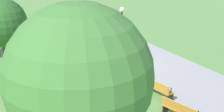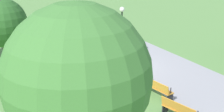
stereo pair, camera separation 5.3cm
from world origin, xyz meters
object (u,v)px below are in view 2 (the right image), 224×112
at_px(bench_5, 138,72).
at_px(person_seated, 105,48).
at_px(bench_3, 103,50).
at_px(lamp_post, 122,23).
at_px(bench_0, 56,32).
at_px(bench_1, 72,37).
at_px(bench_4, 120,60).
at_px(bench_6, 157,88).
at_px(tree_0, 78,78).
at_px(bench_2, 87,43).
at_px(bench_7, 180,111).
at_px(tree_2, 2,23).

bearing_deg(bench_5, person_seated, 173.46).
xyz_separation_m(bench_3, lamp_post, (1.12, 0.85, 2.06)).
xyz_separation_m(bench_5, person_seated, (-4.37, 0.13, 0.17)).
xyz_separation_m(bench_0, bench_1, (2.14, 0.64, 0.00)).
relative_size(bench_3, bench_4, 1.02).
xyz_separation_m(bench_6, tree_0, (4.75, -5.76, 3.53)).
distance_m(bench_0, bench_2, 4.47).
distance_m(bench_2, bench_6, 8.91).
bearing_deg(bench_2, person_seated, 19.65).
relative_size(bench_7, tree_2, 0.38).
distance_m(bench_3, bench_7, 8.90).
xyz_separation_m(person_seated, tree_0, (11.34, -6.18, 3.36)).
bearing_deg(person_seated, tree_2, -75.45).
bearing_deg(tree_2, person_seated, 99.76).
distance_m(bench_5, bench_6, 2.24).
relative_size(bench_4, bench_6, 0.97).
bearing_deg(bench_7, bench_3, 160.88).
height_order(bench_4, bench_5, same).
distance_m(bench_2, person_seated, 2.36).
distance_m(bench_2, bench_3, 2.24).
bearing_deg(tree_2, bench_7, 36.65).
distance_m(bench_6, lamp_post, 6.04).
bearing_deg(tree_0, bench_7, 115.80).
relative_size(bench_6, lamp_post, 0.48).
bearing_deg(bench_1, bench_3, 23.88).
bearing_deg(lamp_post, bench_7, -11.56).
distance_m(bench_7, person_seated, 8.82).
relative_size(bench_2, bench_4, 1.03).
distance_m(person_seated, tree_0, 13.34).
height_order(bench_2, bench_5, same).
xyz_separation_m(bench_4, bench_6, (4.45, -0.37, 0.00)).
distance_m(bench_7, lamp_post, 8.18).
relative_size(bench_1, lamp_post, 0.49).
distance_m(bench_1, bench_6, 11.10).
height_order(bench_5, bench_6, same).
height_order(bench_5, lamp_post, lamp_post).
height_order(bench_4, lamp_post, lamp_post).
relative_size(bench_6, person_seated, 1.44).
height_order(bench_1, bench_6, same).
height_order(bench_0, bench_5, same).
height_order(bench_7, person_seated, person_seated).
bearing_deg(bench_3, tree_2, -74.41).
bearing_deg(bench_4, person_seated, 178.90).
relative_size(bench_1, bench_4, 1.04).
bearing_deg(tree_0, lamp_post, 146.27).
bearing_deg(bench_3, bench_4, 7.17).
bearing_deg(bench_4, bench_1, -172.86).
distance_m(bench_4, bench_6, 4.47).
bearing_deg(person_seated, bench_2, -165.13).
distance_m(bench_3, bench_5, 4.47).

